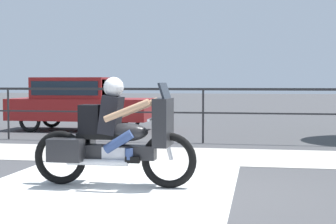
# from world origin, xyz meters

# --- Properties ---
(ground_plane) EXTENTS (120.00, 120.00, 0.00)m
(ground_plane) POSITION_xyz_m (0.00, 0.00, 0.00)
(ground_plane) COLOR #424244
(sidewalk_band) EXTENTS (44.00, 2.40, 0.01)m
(sidewalk_band) POSITION_xyz_m (0.00, 3.40, 0.01)
(sidewalk_band) COLOR #B7B2A8
(sidewalk_band) RESTS_ON ground
(crosswalk_band) EXTENTS (3.61, 6.00, 0.01)m
(crosswalk_band) POSITION_xyz_m (-0.79, -0.20, 0.00)
(crosswalk_band) COLOR silver
(crosswalk_band) RESTS_ON ground
(fence_railing) EXTENTS (36.00, 0.05, 1.35)m
(fence_railing) POSITION_xyz_m (0.00, 5.60, 1.06)
(fence_railing) COLOR #232326
(fence_railing) RESTS_ON ground
(motorcycle) EXTENTS (2.39, 0.76, 1.56)m
(motorcycle) POSITION_xyz_m (-0.69, 0.20, 0.71)
(motorcycle) COLOR black
(motorcycle) RESTS_ON ground
(parked_car) EXTENTS (4.31, 1.76, 1.63)m
(parked_car) POSITION_xyz_m (-4.13, 8.24, 0.92)
(parked_car) COLOR maroon
(parked_car) RESTS_ON ground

